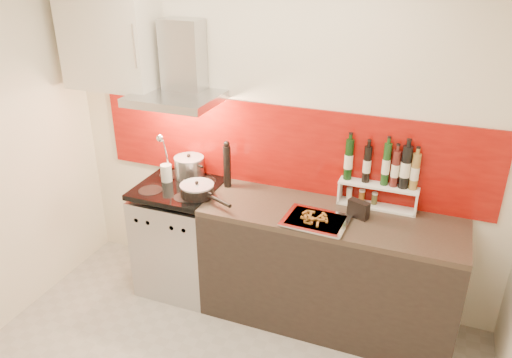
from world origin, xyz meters
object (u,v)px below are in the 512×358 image
at_px(saute_pan, 198,190).
at_px(baking_tray, 316,220).
at_px(counter, 328,269).
at_px(pepper_mill, 227,165).
at_px(stock_pot, 189,167).
at_px(range_stove, 182,238).

relative_size(saute_pan, baking_tray, 1.05).
distance_m(counter, pepper_mill, 1.07).
relative_size(stock_pot, saute_pan, 0.51).
bearing_deg(baking_tray, stock_pot, 164.48).
height_order(pepper_mill, baking_tray, pepper_mill).
bearing_deg(baking_tray, counter, 62.26).
distance_m(saute_pan, pepper_mill, 0.30).
height_order(range_stove, baking_tray, baking_tray).
bearing_deg(baking_tray, range_stove, 172.96).
height_order(counter, baking_tray, baking_tray).
bearing_deg(range_stove, counter, 0.23).
height_order(range_stove, pepper_mill, pepper_mill).
bearing_deg(pepper_mill, saute_pan, -117.54).
height_order(stock_pot, saute_pan, stock_pot).
distance_m(pepper_mill, baking_tray, 0.84).
xyz_separation_m(saute_pan, pepper_mill, (0.13, 0.24, 0.12)).
xyz_separation_m(pepper_mill, baking_tray, (0.77, -0.29, -0.16)).
height_order(counter, pepper_mill, pepper_mill).
distance_m(stock_pot, saute_pan, 0.34).
height_order(saute_pan, pepper_mill, pepper_mill).
xyz_separation_m(range_stove, baking_tray, (1.12, -0.14, 0.47)).
relative_size(saute_pan, pepper_mill, 1.24).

